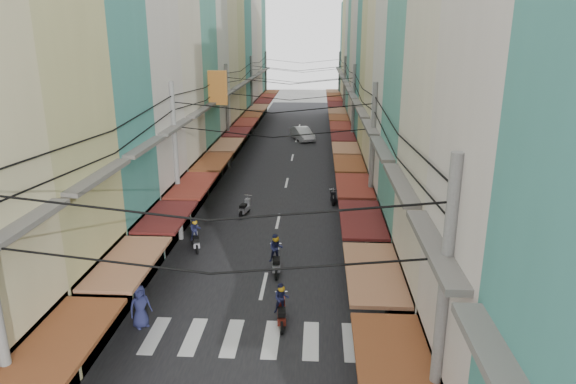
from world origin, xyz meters
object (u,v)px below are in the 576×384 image
at_px(market_umbrella, 442,265).
at_px(traffic_sign, 391,238).
at_px(white_car, 302,140).
at_px(bicycle, 424,256).

distance_m(market_umbrella, traffic_sign, 3.31).
bearing_deg(traffic_sign, market_umbrella, -62.86).
xyz_separation_m(white_car, market_umbrella, (6.33, -33.60, 2.04)).
distance_m(white_car, bicycle, 29.02).
bearing_deg(traffic_sign, white_car, 98.93).
relative_size(market_umbrella, traffic_sign, 0.89).
bearing_deg(white_car, bicycle, -97.86).
relative_size(white_car, bicycle, 2.70).
bearing_deg(traffic_sign, bicycle, 50.32).
relative_size(bicycle, market_umbrella, 0.75).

